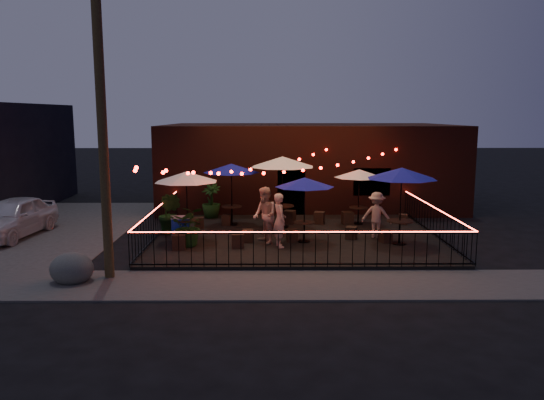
{
  "coord_description": "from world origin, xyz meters",
  "views": [
    {
      "loc": [
        -1.0,
        -16.78,
        4.5
      ],
      "look_at": [
        -0.86,
        2.72,
        1.34
      ],
      "focal_mm": 35.0,
      "sensor_mm": 36.0,
      "label": 1
    }
  ],
  "objects": [
    {
      "name": "bistro_chair_5",
      "position": [
        -0.18,
        1.03,
        0.36
      ],
      "size": [
        0.39,
        0.39,
        0.43
      ],
      "primitive_type": "cube",
      "rotation": [
        0.0,
        0.0,
        3.24
      ],
      "color": "black",
      "rests_on": "patio"
    },
    {
      "name": "boulder",
      "position": [
        -6.29,
        -3.0,
        0.4
      ],
      "size": [
        1.13,
        1.0,
        0.8
      ],
      "primitive_type": "ellipsoid",
      "rotation": [
        0.0,
        0.0,
        -0.14
      ],
      "color": "#4F4F4A",
      "rests_on": "ground"
    },
    {
      "name": "potted_shrub_c",
      "position": [
        -3.43,
        5.43,
        0.87
      ],
      "size": [
        1.0,
        1.0,
        1.43
      ],
      "primitive_type": "imported",
      "rotation": [
        0.0,
        0.0,
        -0.3
      ],
      "color": "#0E3E11",
      "rests_on": "patio"
    },
    {
      "name": "cooler",
      "position": [
        -4.03,
        1.15,
        0.59
      ],
      "size": [
        0.75,
        0.6,
        0.87
      ],
      "rotation": [
        0.0,
        0.0,
        0.22
      ],
      "color": "#0F2BB1",
      "rests_on": "patio"
    },
    {
      "name": "fence_left",
      "position": [
        -5.0,
        2.0,
        0.66
      ],
      "size": [
        0.04,
        8.0,
        1.04
      ],
      "rotation": [
        0.0,
        0.0,
        1.57
      ],
      "color": "black",
      "rests_on": "patio"
    },
    {
      "name": "cafe_table_0",
      "position": [
        -3.8,
        1.18,
        2.36
      ],
      "size": [
        2.8,
        2.8,
        2.42
      ],
      "rotation": [
        0.0,
        0.0,
        -0.34
      ],
      "color": "black",
      "rests_on": "patio"
    },
    {
      "name": "potted_shrub_b",
      "position": [
        -4.6,
        2.24,
        0.92
      ],
      "size": [
        1.05,
        0.97,
        1.54
      ],
      "primitive_type": "imported",
      "rotation": [
        0.0,
        0.0,
        -0.42
      ],
      "color": "#1E3C13",
      "rests_on": "patio"
    },
    {
      "name": "patio",
      "position": [
        0.0,
        2.0,
        0.07
      ],
      "size": [
        10.0,
        8.0,
        0.15
      ],
      "primitive_type": "cube",
      "color": "black",
      "rests_on": "ground"
    },
    {
      "name": "bistro_chair_3",
      "position": [
        -2.66,
        3.87,
        0.35
      ],
      "size": [
        0.39,
        0.39,
        0.41
      ],
      "primitive_type": "cube",
      "rotation": [
        0.0,
        0.0,
        2.98
      ],
      "color": "black",
      "rests_on": "patio"
    },
    {
      "name": "car_silver",
      "position": [
        -13.44,
        7.9,
        0.67
      ],
      "size": [
        3.21,
        4.25,
        1.34
      ],
      "primitive_type": "imported",
      "rotation": [
        0.0,
        0.0,
        0.5
      ],
      "color": "gray",
      "rests_on": "ground"
    },
    {
      "name": "bistro_chair_0",
      "position": [
        -3.91,
        0.05,
        0.4
      ],
      "size": [
        0.45,
        0.45,
        0.49
      ],
      "primitive_type": "cube",
      "rotation": [
        0.0,
        0.0,
        0.07
      ],
      "color": "black",
      "rests_on": "patio"
    },
    {
      "name": "bistro_chair_8",
      "position": [
        1.94,
        1.49,
        0.36
      ],
      "size": [
        0.47,
        0.47,
        0.43
      ],
      "primitive_type": "cube",
      "rotation": [
        0.0,
        0.0,
        -0.37
      ],
      "color": "black",
      "rests_on": "patio"
    },
    {
      "name": "car_white",
      "position": [
        -10.48,
        2.5,
        0.74
      ],
      "size": [
        2.13,
        4.48,
        1.48
      ],
      "primitive_type": "imported",
      "rotation": [
        0.0,
        0.0,
        -0.09
      ],
      "color": "silver",
      "rests_on": "ground"
    },
    {
      "name": "patron_c",
      "position": [
        2.85,
        1.69,
        0.97
      ],
      "size": [
        1.2,
        0.92,
        1.63
      ],
      "primitive_type": "imported",
      "rotation": [
        0.0,
        0.0,
        2.8
      ],
      "color": "#D1A986",
      "rests_on": "patio"
    },
    {
      "name": "fence_right",
      "position": [
        5.0,
        2.0,
        0.66
      ],
      "size": [
        0.04,
        8.0,
        1.04
      ],
      "rotation": [
        0.0,
        0.0,
        1.57
      ],
      "color": "black",
      "rests_on": "patio"
    },
    {
      "name": "bistro_chair_10",
      "position": [
        2.18,
        4.03,
        0.4
      ],
      "size": [
        0.47,
        0.47,
        0.5
      ],
      "primitive_type": "cube",
      "rotation": [
        0.0,
        0.0,
        0.12
      ],
      "color": "black",
      "rests_on": "patio"
    },
    {
      "name": "potted_shrub_a",
      "position": [
        -3.63,
        0.5,
        0.84
      ],
      "size": [
        1.31,
        1.16,
        1.37
      ],
      "primitive_type": "imported",
      "rotation": [
        0.0,
        0.0,
        -0.07
      ],
      "color": "#153C12",
      "rests_on": "patio"
    },
    {
      "name": "patron_b",
      "position": [
        -1.12,
        0.87,
        1.11
      ],
      "size": [
        1.02,
        1.14,
        1.93
      ],
      "primitive_type": "imported",
      "rotation": [
        0.0,
        0.0,
        -1.2
      ],
      "color": "tan",
      "rests_on": "patio"
    },
    {
      "name": "festoon_lights",
      "position": [
        -1.01,
        1.7,
        2.52
      ],
      "size": [
        10.02,
        8.72,
        1.32
      ],
      "color": "#FF0F08",
      "rests_on": "ground"
    },
    {
      "name": "ground",
      "position": [
        0.0,
        0.0,
        0.0
      ],
      "size": [
        110.0,
        110.0,
        0.0
      ],
      "primitive_type": "plane",
      "color": "black",
      "rests_on": "ground"
    },
    {
      "name": "cafe_table_4",
      "position": [
        3.45,
        0.71,
        2.53
      ],
      "size": [
        2.88,
        2.88,
        2.6
      ],
      "rotation": [
        0.0,
        0.0,
        0.26
      ],
      "color": "black",
      "rests_on": "patio"
    },
    {
      "name": "cafe_table_3",
      "position": [
        -0.45,
        3.45,
        2.67
      ],
      "size": [
        3.1,
        3.1,
        2.76
      ],
      "rotation": [
        0.0,
        0.0,
        0.28
      ],
      "color": "black",
      "rests_on": "patio"
    },
    {
      "name": "utility_pole",
      "position": [
        -5.4,
        -2.6,
        4.0
      ],
      "size": [
        0.26,
        0.26,
        8.0
      ],
      "primitive_type": "cylinder",
      "color": "#3C2D18",
      "rests_on": "ground"
    },
    {
      "name": "bistro_chair_4",
      "position": [
        -1.7,
        1.04,
        0.36
      ],
      "size": [
        0.4,
        0.4,
        0.43
      ],
      "primitive_type": "cube",
      "rotation": [
        0.0,
        0.0,
        0.1
      ],
      "color": "black",
      "rests_on": "patio"
    },
    {
      "name": "bistro_chair_7",
      "position": [
        1.05,
        4.14,
        0.39
      ],
      "size": [
        0.49,
        0.49,
        0.47
      ],
      "primitive_type": "cube",
      "rotation": [
        0.0,
        0.0,
        2.88
      ],
      "color": "black",
      "rests_on": "patio"
    },
    {
      "name": "patron_a",
      "position": [
        -0.63,
        0.35,
        1.05
      ],
      "size": [
        0.59,
        0.75,
        1.8
      ],
      "primitive_type": "imported",
      "rotation": [
        0.0,
        0.0,
        1.85
      ],
      "color": "#DDA795",
      "rests_on": "patio"
    },
    {
      "name": "cafe_table_5",
      "position": [
        2.6,
        4.03,
        2.16
      ],
      "size": [
        2.18,
        2.18,
        2.2
      ],
      "rotation": [
        0.0,
        0.0,
        -0.1
      ],
      "color": "black",
      "rests_on": "patio"
    },
    {
      "name": "sidewalk",
      "position": [
        0.0,
        -3.25,
        0.03
      ],
      "size": [
        18.0,
        2.5,
        0.05
      ],
      "primitive_type": "cube",
      "color": "#3F3C3B",
      "rests_on": "ground"
    },
    {
      "name": "brick_building",
      "position": [
        1.0,
        9.99,
        2.0
      ],
      "size": [
        14.0,
        8.0,
        4.0
      ],
      "color": "#34140E",
      "rests_on": "ground"
    },
    {
      "name": "fence_front",
      "position": [
        0.0,
        -2.0,
        0.66
      ],
      "size": [
        10.0,
        0.04,
        1.04
      ],
      "color": "black",
      "rests_on": "patio"
    },
    {
      "name": "bistro_chair_1",
      "position": [
        -2.01,
        0.26,
        0.38
      ],
      "size": [
        0.42,
        0.42,
        0.47
      ],
      "primitive_type": "cube",
      "rotation": [
        0.0,
        0.0,
        3.2
      ],
      "color": "black",
      "rests_on": "patio"
    },
    {
      "name": "bistro_chair_2",
      "position": [
        -3.67,
        3.26,
        0.36
      ],
      "size": [
        0.4,
        0.4,
        0.43
      ],
      "primitive_type": "cube",
      "rotation": [
        0.0,
        0.0,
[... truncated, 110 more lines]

